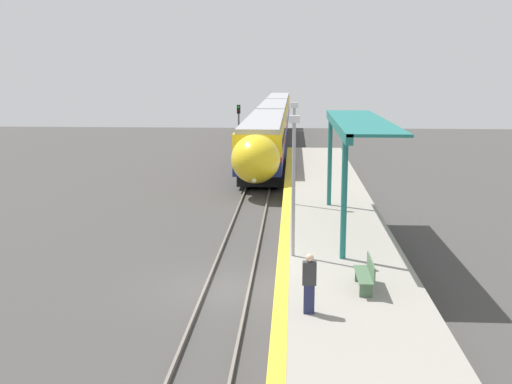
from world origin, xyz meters
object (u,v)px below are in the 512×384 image
Objects in this scene: platform_bench at (367,273)px; lamppost_mid at (294,146)px; train at (273,119)px; person_waiting at (309,283)px; lamppost_near at (294,176)px; railway_signal at (239,126)px.

platform_bench is 0.37× the size of lamppost_mid.
train is at bearing 95.06° from platform_bench.
platform_bench is at bearing 48.85° from person_waiting.
train is 36.04× the size of platform_bench.
train is 13.46× the size of lamppost_near.
lamppost_mid is (4.49, -22.36, 0.99)m from railway_signal.
train reaches higher than person_waiting.
person_waiting is at bearing -88.21° from lamppost_mid.
railway_signal is at bearing 100.95° from platform_bench.
train is 13.46× the size of lamppost_mid.
lamppost_near is (2.14, -44.81, 1.51)m from train.
train is at bearing 93.37° from lamppost_mid.
lamppost_mid reaches higher than railway_signal.
lamppost_mid is at bearing -78.65° from railway_signal.
person_waiting is (-1.70, -1.94, 0.34)m from platform_bench.
railway_signal is (-4.92, 36.10, 0.95)m from person_waiting.
train is 48.27m from platform_bench.
person_waiting reaches higher than platform_bench.
lamppost_near and lamppost_mid have the same top height.
railway_signal is 0.92× the size of lamppost_near.
railway_signal is at bearing -99.59° from train.
person_waiting is at bearing -87.06° from train.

